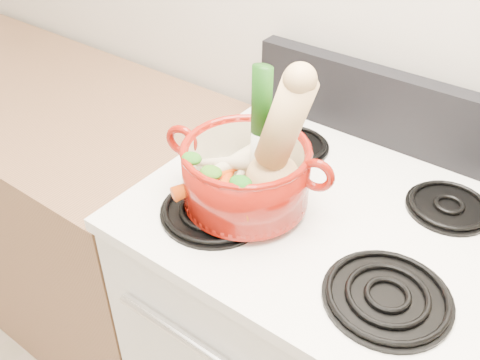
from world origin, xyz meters
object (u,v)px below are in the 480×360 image
Objects in this scene: stove_body at (314,351)px; dutch_oven at (246,175)px; squash at (275,140)px; leek at (261,127)px.

dutch_oven is (-0.15, -0.10, 0.57)m from stove_body.
stove_body is 3.35× the size of squash.
squash is at bearing -2.60° from dutch_oven.
leek is (-0.05, 0.02, -0.00)m from squash.
leek is (0.01, 0.03, 0.10)m from dutch_oven.
leek is at bearing 139.96° from squash.
squash is 0.05m from leek.
squash reaches higher than dutch_oven.
stove_body is at bearing 21.66° from dutch_oven.
dutch_oven reaches higher than stove_body.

